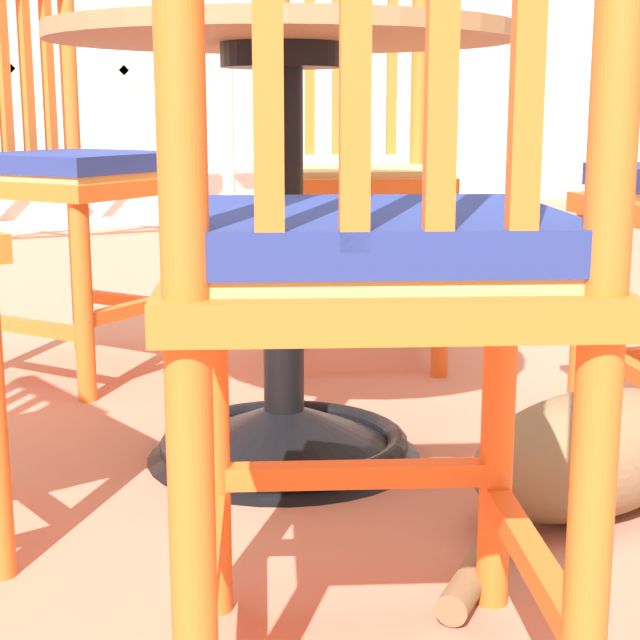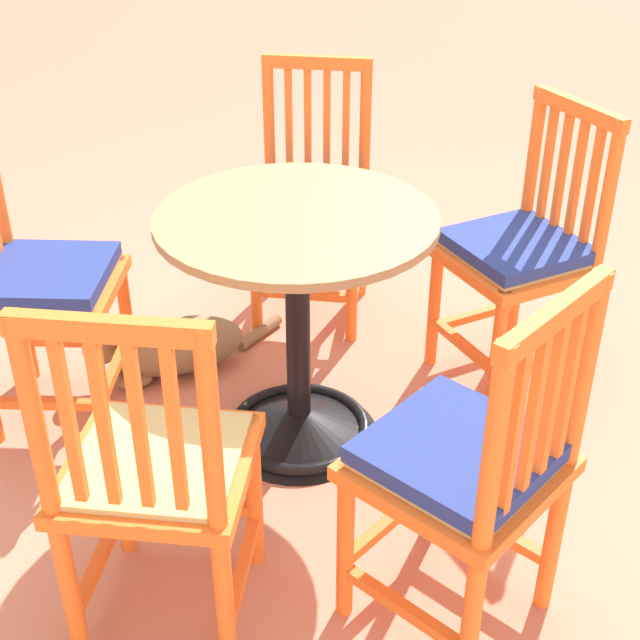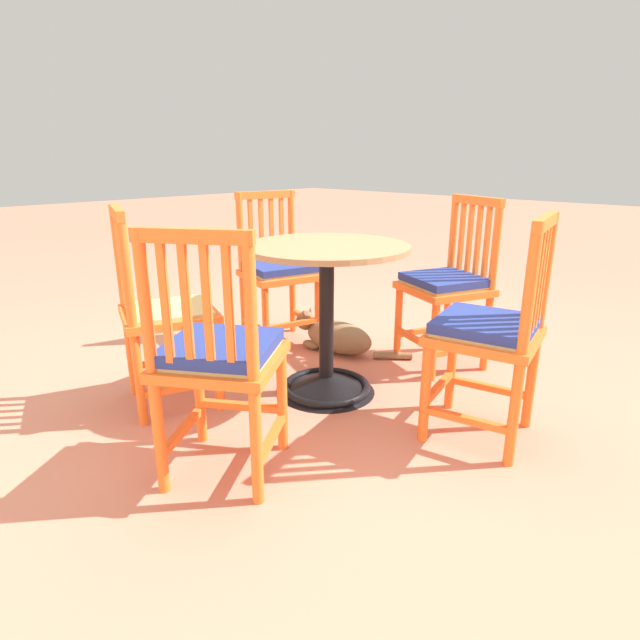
{
  "view_description": "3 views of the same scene",
  "coord_description": "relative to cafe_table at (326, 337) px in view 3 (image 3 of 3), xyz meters",
  "views": [
    {
      "loc": [
        -0.58,
        -1.46,
        0.6
      ],
      "look_at": [
        0.21,
        0.15,
        0.23
      ],
      "focal_mm": 57.3,
      "sensor_mm": 36.0,
      "label": 1
    },
    {
      "loc": [
        0.6,
        2.19,
        1.7
      ],
      "look_at": [
        0.02,
        -0.02,
        0.32
      ],
      "focal_mm": 49.75,
      "sensor_mm": 36.0,
      "label": 2
    },
    {
      "loc": [
        -1.46,
        1.82,
        1.11
      ],
      "look_at": [
        0.21,
        0.06,
        0.34
      ],
      "focal_mm": 28.97,
      "sensor_mm": 36.0,
      "label": 3
    }
  ],
  "objects": [
    {
      "name": "orange_chair_tucked_in",
      "position": [
        0.7,
        -0.32,
        0.16
      ],
      "size": [
        0.5,
        0.5,
        0.91
      ],
      "color": "orange",
      "rests_on": "ground_plane"
    },
    {
      "name": "cafe_table",
      "position": [
        0.0,
        0.0,
        0.0
      ],
      "size": [
        0.76,
        0.76,
        0.73
      ],
      "color": "black",
      "rests_on": "ground_plane"
    },
    {
      "name": "orange_chair_facing_out",
      "position": [
        0.46,
        0.59,
        0.15
      ],
      "size": [
        0.52,
        0.52,
        0.91
      ],
      "color": "orange",
      "rests_on": "ground_plane"
    },
    {
      "name": "orange_chair_at_corner",
      "position": [
        -0.75,
        -0.14,
        0.16
      ],
      "size": [
        0.48,
        0.48,
        0.91
      ],
      "color": "orange",
      "rests_on": "ground_plane"
    },
    {
      "name": "ground_plane",
      "position": [
        -0.12,
        -0.11,
        -0.28
      ],
      "size": [
        24.0,
        24.0,
        0.0
      ],
      "primitive_type": "plane",
      "color": "#C6755B"
    },
    {
      "name": "orange_chair_by_planter",
      "position": [
        -0.19,
        0.75,
        0.16
      ],
      "size": [
        0.55,
        0.55,
        0.91
      ],
      "color": "orange",
      "rests_on": "ground_plane"
    },
    {
      "name": "orange_chair_near_fence",
      "position": [
        -0.22,
        -0.72,
        0.16
      ],
      "size": [
        0.52,
        0.52,
        0.91
      ],
      "color": "orange",
      "rests_on": "ground_plane"
    },
    {
      "name": "tabby_cat",
      "position": [
        0.35,
        -0.44,
        -0.19
      ],
      "size": [
        0.71,
        0.34,
        0.23
      ],
      "color": "brown",
      "rests_on": "ground_plane"
    }
  ]
}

